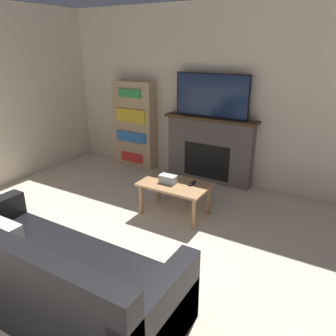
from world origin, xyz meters
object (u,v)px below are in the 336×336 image
Objects in this scene: tv at (211,96)px; bookshelf at (135,125)px; fireplace at (209,149)px; couch at (52,278)px; coffee_table at (175,188)px.

bookshelf is at bearing -179.90° from tv.
fireplace is 0.67× the size of couch.
tv is at bearing 0.10° from bookshelf.
bookshelf is (-1.43, -0.02, 0.23)m from fireplace.
tv is 0.77× the size of bookshelf.
tv is 1.62m from coffee_table.
coffee_table is (0.09, -1.26, -1.00)m from tv.
coffee_table is at bearing -86.00° from tv.
coffee_table is (0.09, 1.93, 0.09)m from couch.
bookshelf is (-1.43, -0.00, -0.62)m from tv.
fireplace is 1.69× the size of coffee_table.
fireplace is 1.30m from coffee_table.
fireplace is 0.99× the size of bookshelf.
fireplace is at bearing 0.90° from bookshelf.
tv is 0.53× the size of couch.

